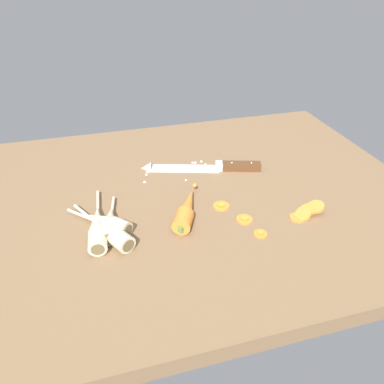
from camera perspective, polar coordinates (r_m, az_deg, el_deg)
ground_plane at (r=97.82cm, az=-0.31°, el=-1.10°), size 120.00×90.00×4.00cm
chefs_knife at (r=107.12cm, az=1.08°, el=3.87°), size 34.19×13.31×4.18cm
whole_carrot at (r=87.19cm, az=-0.83°, el=-2.62°), size 10.46×18.43×4.20cm
parsnip_front at (r=85.35cm, az=-13.03°, el=-4.63°), size 14.38×14.54×4.00cm
parsnip_mid_left at (r=83.07cm, az=-12.76°, el=-5.79°), size 12.67×20.38×4.00cm
parsnip_mid_right at (r=84.61cm, az=-14.41°, el=-5.24°), size 4.76×23.61×4.00cm
parsnip_back at (r=85.04cm, az=-12.64°, el=-4.73°), size 5.70×17.33×4.00cm
carrot_slice_stack at (r=92.45cm, az=17.37°, el=-2.90°), size 9.23×4.88×3.44cm
carrot_slice_stray_near at (r=84.20cm, az=10.57°, el=-6.29°), size 3.06×3.06×0.70cm
carrot_slice_stray_mid at (r=87.82cm, az=8.12°, el=-4.13°), size 3.83×3.83×0.70cm
carrot_slice_stray_far at (r=91.63cm, az=4.55°, el=-2.08°), size 4.07×4.07×0.70cm
mince_crumbs at (r=107.30cm, az=-0.86°, el=3.77°), size 22.07×9.86×0.87cm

